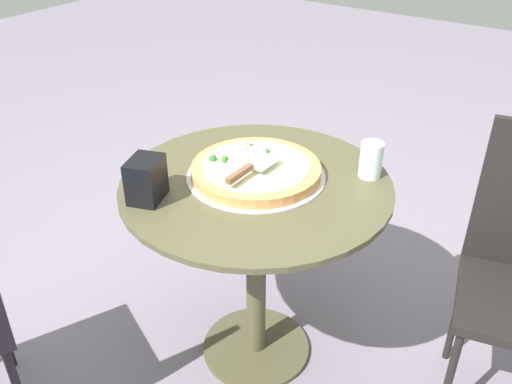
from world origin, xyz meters
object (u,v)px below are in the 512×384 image
patio_table (256,228)px  drinking_cup (371,160)px  napkin_dispenser (146,180)px  pizza_on_tray (256,170)px  pizza_server (249,167)px

patio_table → drinking_cup: (0.22, -0.26, 0.23)m
napkin_dispenser → patio_table: bearing=122.1°
patio_table → drinking_cup: bearing=-49.6°
drinking_cup → patio_table: bearing=130.4°
pizza_on_tray → pizza_server: (-0.06, -0.02, 0.04)m
pizza_on_tray → napkin_dispenser: (-0.28, 0.18, 0.04)m
drinking_cup → napkin_dispenser: napkin_dispenser is taller
pizza_on_tray → napkin_dispenser: size_ratio=3.40×
pizza_on_tray → drinking_cup: size_ratio=3.86×
patio_table → pizza_on_tray: (0.03, 0.02, 0.19)m
patio_table → pizza_on_tray: size_ratio=1.94×
pizza_on_tray → drinking_cup: bearing=-55.2°
drinking_cup → napkin_dispenser: bearing=135.8°
napkin_dispenser → drinking_cup: bearing=116.3°
patio_table → pizza_server: 0.24m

